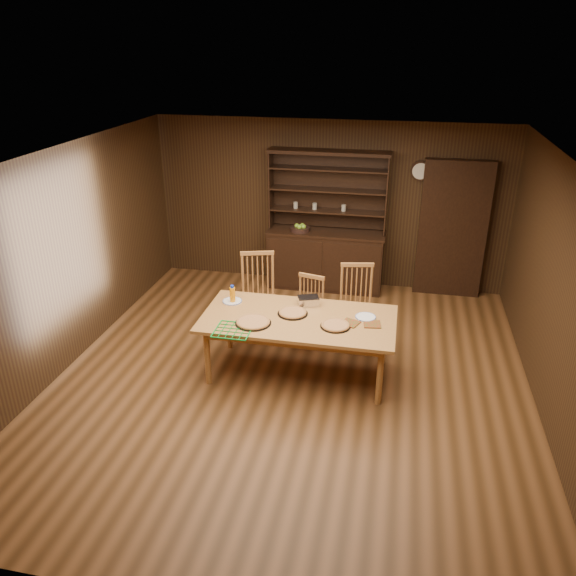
% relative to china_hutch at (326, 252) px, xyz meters
% --- Properties ---
extents(floor, '(6.00, 6.00, 0.00)m').
position_rel_china_hutch_xyz_m(floor, '(0.00, -2.75, -0.60)').
color(floor, brown).
rests_on(floor, ground).
extents(room_shell, '(6.00, 6.00, 6.00)m').
position_rel_china_hutch_xyz_m(room_shell, '(0.00, -2.75, 0.98)').
color(room_shell, silver).
rests_on(room_shell, floor).
extents(china_hutch, '(1.84, 0.52, 2.17)m').
position_rel_china_hutch_xyz_m(china_hutch, '(0.00, 0.00, 0.00)').
color(china_hutch, black).
rests_on(china_hutch, floor).
extents(doorway, '(1.00, 0.18, 2.10)m').
position_rel_china_hutch_xyz_m(doorway, '(1.90, 0.15, 0.45)').
color(doorway, black).
rests_on(doorway, floor).
extents(wall_clock, '(0.30, 0.05, 0.30)m').
position_rel_china_hutch_xyz_m(wall_clock, '(1.35, 0.20, 1.30)').
color(wall_clock, black).
rests_on(wall_clock, room_shell).
extents(dining_table, '(2.24, 1.12, 0.75)m').
position_rel_china_hutch_xyz_m(dining_table, '(0.05, -2.60, 0.09)').
color(dining_table, '#B5853F').
rests_on(dining_table, floor).
extents(chair_left, '(0.57, 0.56, 1.14)m').
position_rel_china_hutch_xyz_m(chair_left, '(-0.67, -1.70, 0.01)').
color(chair_left, '#BD8740').
rests_on(chair_left, floor).
extents(chair_center, '(0.45, 0.44, 0.92)m').
position_rel_china_hutch_xyz_m(chair_center, '(0.04, -1.80, -0.11)').
color(chair_center, '#BD8740').
rests_on(chair_center, floor).
extents(chair_right, '(0.52, 0.50, 1.09)m').
position_rel_china_hutch_xyz_m(chair_right, '(0.65, -1.71, -0.02)').
color(chair_right, '#BD8740').
rests_on(chair_right, floor).
extents(pizza_left, '(0.41, 0.41, 0.04)m').
position_rel_china_hutch_xyz_m(pizza_left, '(-0.43, -2.85, 0.17)').
color(pizza_left, black).
rests_on(pizza_left, dining_table).
extents(pizza_right, '(0.34, 0.34, 0.04)m').
position_rel_china_hutch_xyz_m(pizza_right, '(0.50, -2.74, 0.17)').
color(pizza_right, black).
rests_on(pizza_right, dining_table).
extents(pizza_center, '(0.36, 0.36, 0.04)m').
position_rel_china_hutch_xyz_m(pizza_center, '(-0.03, -2.53, 0.17)').
color(pizza_center, black).
rests_on(pizza_center, dining_table).
extents(cooling_rack, '(0.51, 0.51, 0.02)m').
position_rel_china_hutch_xyz_m(cooling_rack, '(-0.60, -3.06, 0.16)').
color(cooling_rack, '#0B922D').
rests_on(cooling_rack, dining_table).
extents(plate_left, '(0.24, 0.24, 0.02)m').
position_rel_china_hutch_xyz_m(plate_left, '(-0.82, -2.35, 0.16)').
color(plate_left, white).
rests_on(plate_left, dining_table).
extents(plate_right, '(0.24, 0.24, 0.02)m').
position_rel_china_hutch_xyz_m(plate_right, '(0.81, -2.45, 0.16)').
color(plate_right, white).
rests_on(plate_right, dining_table).
extents(foil_dish, '(0.29, 0.25, 0.10)m').
position_rel_china_hutch_xyz_m(foil_dish, '(0.10, -2.24, 0.20)').
color(foil_dish, white).
rests_on(foil_dish, dining_table).
extents(juice_bottle, '(0.07, 0.07, 0.23)m').
position_rel_china_hutch_xyz_m(juice_bottle, '(-0.81, -2.37, 0.26)').
color(juice_bottle, '#FF970D').
rests_on(juice_bottle, dining_table).
extents(pot_holder_a, '(0.21, 0.21, 0.01)m').
position_rel_china_hutch_xyz_m(pot_holder_a, '(0.90, -2.61, 0.16)').
color(pot_holder_a, red).
rests_on(pot_holder_a, dining_table).
extents(pot_holder_b, '(0.24, 0.24, 0.01)m').
position_rel_china_hutch_xyz_m(pot_holder_b, '(0.65, -2.63, 0.16)').
color(pot_holder_b, red).
rests_on(pot_holder_b, dining_table).
extents(fruit_bowl, '(0.30, 0.30, 0.12)m').
position_rel_china_hutch_xyz_m(fruit_bowl, '(-0.40, -0.07, 0.39)').
color(fruit_bowl, black).
rests_on(fruit_bowl, china_hutch).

